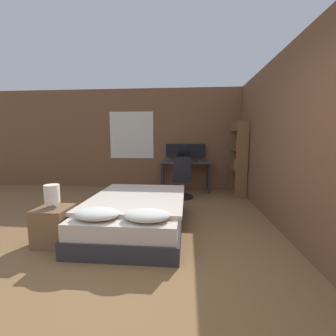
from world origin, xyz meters
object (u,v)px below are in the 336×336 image
(desk, at_px, (185,166))
(computer_mouse, at_px, (197,162))
(nightstand, at_px, (54,226))
(keyboard, at_px, (185,162))
(monitor_left, at_px, (176,151))
(bed, at_px, (136,213))
(monitor_right, at_px, (196,151))
(office_chair, at_px, (182,182))
(bedside_lamp, at_px, (52,194))
(bookshelf, at_px, (239,156))

(desk, height_order, computer_mouse, computer_mouse)
(nightstand, height_order, desk, desk)
(desk, height_order, keyboard, keyboard)
(monitor_left, bearing_deg, desk, -37.18)
(nightstand, relative_size, desk, 0.38)
(bed, relative_size, monitor_right, 4.03)
(office_chair, bearing_deg, desk, 84.49)
(monitor_left, distance_m, office_chair, 1.14)
(nightstand, distance_m, desk, 3.56)
(bedside_lamp, bearing_deg, bed, 31.24)
(computer_mouse, distance_m, bookshelf, 1.03)
(monitor_right, height_order, office_chair, monitor_right)
(nightstand, height_order, bookshelf, bookshelf)
(keyboard, bearing_deg, computer_mouse, 0.00)
(desk, bearing_deg, office_chair, -95.51)
(monitor_right, relative_size, bookshelf, 0.29)
(monitor_left, bearing_deg, monitor_right, 0.00)
(bed, xyz_separation_m, keyboard, (0.72, 2.32, 0.55))
(office_chair, bearing_deg, computer_mouse, 55.76)
(bookshelf, bearing_deg, keyboard, 176.80)
(desk, distance_m, office_chair, 0.77)
(nightstand, distance_m, bookshelf, 4.18)
(desk, relative_size, monitor_left, 2.54)
(nightstand, xyz_separation_m, office_chair, (1.62, 2.40, 0.13))
(bed, relative_size, keyboard, 5.45)
(desk, height_order, monitor_right, monitor_right)
(bookshelf, bearing_deg, monitor_right, 155.22)
(nightstand, height_order, monitor_right, monitor_right)
(monitor_right, bearing_deg, keyboard, -123.61)
(computer_mouse, distance_m, office_chair, 0.75)
(office_chair, bearing_deg, nightstand, -124.10)
(bookshelf, bearing_deg, bed, -131.88)
(monitor_left, bearing_deg, nightstand, -113.28)
(bedside_lamp, bearing_deg, computer_mouse, 55.88)
(bedside_lamp, height_order, office_chair, office_chair)
(bedside_lamp, bearing_deg, bookshelf, 43.54)
(bedside_lamp, xyz_separation_m, keyboard, (1.69, 2.91, 0.12))
(monitor_right, height_order, bookshelf, bookshelf)
(monitor_left, bearing_deg, office_chair, -77.74)
(nightstand, distance_m, monitor_right, 3.92)
(bedside_lamp, bearing_deg, monitor_left, 66.72)
(monitor_left, height_order, computer_mouse, monitor_left)
(computer_mouse, bearing_deg, keyboard, 180.00)
(computer_mouse, bearing_deg, nightstand, -124.12)
(desk, distance_m, keyboard, 0.23)
(desk, xyz_separation_m, computer_mouse, (0.28, -0.20, 0.13))
(bookshelf, bearing_deg, computer_mouse, 175.92)
(monitor_left, height_order, monitor_right, same)
(nightstand, relative_size, monitor_left, 0.96)
(computer_mouse, height_order, office_chair, office_chair)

